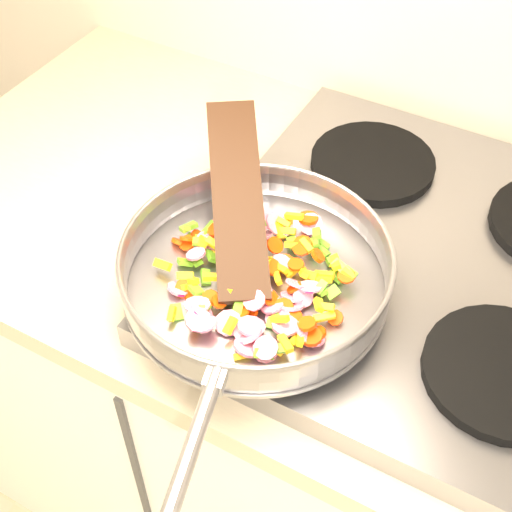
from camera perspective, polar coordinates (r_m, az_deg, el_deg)
The scene contains 7 objects.
cooktop at distance 1.01m, azimuth 13.41°, elevation -0.86°, with size 0.60×0.60×0.04m, color #939399.
grate_fl at distance 0.92m, azimuth 2.70°, elevation -2.25°, with size 0.19×0.19×0.02m, color black.
grate_fr at distance 0.89m, azimuth 19.17°, elevation -8.74°, with size 0.19×0.19×0.02m, color black.
grate_bl at distance 1.11m, azimuth 9.31°, elevation 7.37°, with size 0.19×0.19×0.02m, color black.
saute_pan at distance 0.89m, azimuth -0.03°, elevation -1.01°, with size 0.38×0.54×0.06m.
vegetable_heap at distance 0.90m, azimuth -0.04°, elevation -1.66°, with size 0.27×0.26×0.05m.
wooden_spatula at distance 0.92m, azimuth -1.52°, elevation 4.74°, with size 0.29×0.07×0.01m, color black.
Camera 1 is at (-0.59, 0.98, 1.65)m, focal length 50.00 mm.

